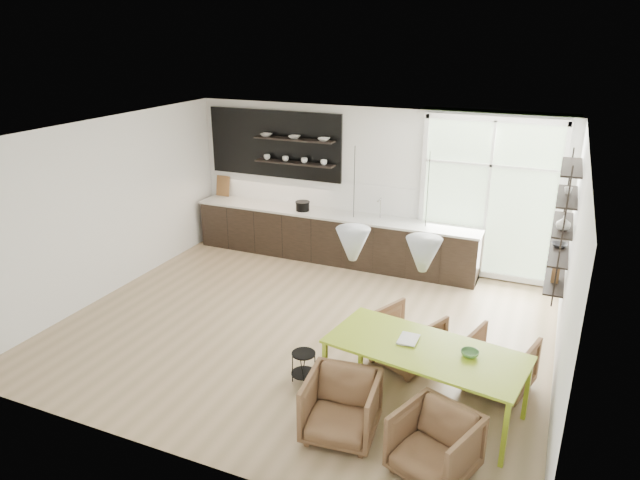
{
  "coord_description": "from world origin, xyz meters",
  "views": [
    {
      "loc": [
        3.21,
        -6.83,
        4.19
      ],
      "look_at": [
        0.03,
        0.6,
        1.2
      ],
      "focal_mm": 32.0,
      "sensor_mm": 36.0,
      "label": 1
    }
  ],
  "objects_px": {
    "armchair_back_right": "(499,363)",
    "wire_stool": "(304,363)",
    "armchair_front_right": "(434,444)",
    "armchair_front_left": "(341,407)",
    "armchair_back_left": "(406,338)",
    "dining_table": "(425,353)"
  },
  "relations": [
    {
      "from": "dining_table",
      "to": "armchair_front_right",
      "type": "bearing_deg",
      "value": -61.03
    },
    {
      "from": "armchair_front_left",
      "to": "armchair_back_right",
      "type": "bearing_deg",
      "value": 41.0
    },
    {
      "from": "armchair_back_left",
      "to": "armchair_front_right",
      "type": "distance_m",
      "value": 2.02
    },
    {
      "from": "dining_table",
      "to": "wire_stool",
      "type": "xyz_separation_m",
      "value": [
        -1.51,
        -0.04,
        -0.49
      ]
    },
    {
      "from": "dining_table",
      "to": "armchair_front_left",
      "type": "bearing_deg",
      "value": -122.16
    },
    {
      "from": "dining_table",
      "to": "wire_stool",
      "type": "distance_m",
      "value": 1.59
    },
    {
      "from": "dining_table",
      "to": "armchair_back_right",
      "type": "distance_m",
      "value": 1.16
    },
    {
      "from": "armchair_back_left",
      "to": "armchair_front_right",
      "type": "relative_size",
      "value": 1.07
    },
    {
      "from": "armchair_front_left",
      "to": "wire_stool",
      "type": "bearing_deg",
      "value": 130.15
    },
    {
      "from": "armchair_back_left",
      "to": "armchair_front_left",
      "type": "height_order",
      "value": "armchair_back_left"
    },
    {
      "from": "armchair_back_left",
      "to": "wire_stool",
      "type": "height_order",
      "value": "armchair_back_left"
    },
    {
      "from": "armchair_back_left",
      "to": "dining_table",
      "type": "bearing_deg",
      "value": 140.46
    },
    {
      "from": "wire_stool",
      "to": "armchair_front_right",
      "type": "bearing_deg",
      "value": -26.76
    },
    {
      "from": "armchair_back_right",
      "to": "armchair_front_right",
      "type": "relative_size",
      "value": 1.02
    },
    {
      "from": "armchair_back_right",
      "to": "wire_stool",
      "type": "bearing_deg",
      "value": 35.06
    },
    {
      "from": "armchair_back_left",
      "to": "armchair_front_left",
      "type": "relative_size",
      "value": 1.02
    },
    {
      "from": "wire_stool",
      "to": "armchair_front_left",
      "type": "bearing_deg",
      "value": -43.67
    },
    {
      "from": "armchair_front_left",
      "to": "armchair_front_right",
      "type": "distance_m",
      "value": 1.07
    },
    {
      "from": "armchair_front_left",
      "to": "armchair_front_right",
      "type": "bearing_deg",
      "value": -15.45
    },
    {
      "from": "armchair_back_right",
      "to": "wire_stool",
      "type": "distance_m",
      "value": 2.41
    },
    {
      "from": "armchair_front_right",
      "to": "wire_stool",
      "type": "relative_size",
      "value": 1.85
    },
    {
      "from": "armchair_front_right",
      "to": "wire_stool",
      "type": "xyz_separation_m",
      "value": [
        -1.86,
        0.94,
        -0.08
      ]
    }
  ]
}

